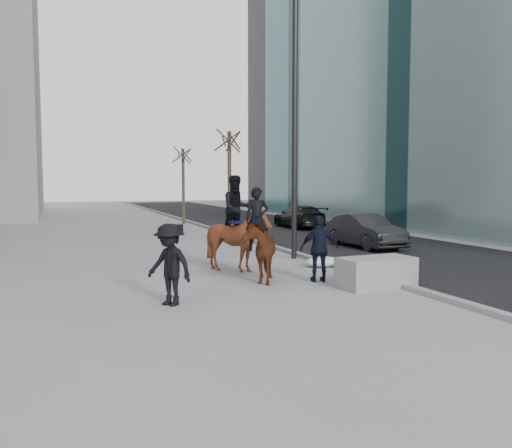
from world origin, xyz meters
name	(u,v)px	position (x,y,z in m)	size (l,w,h in m)	color
ground	(273,287)	(0.00, 0.00, 0.00)	(120.00, 120.00, 0.00)	gray
road	(330,238)	(7.00, 10.00, 0.01)	(8.00, 90.00, 0.01)	black
curb	(250,240)	(3.00, 10.00, 0.06)	(0.25, 90.00, 0.12)	gray
planter	(376,272)	(2.41, -0.93, 0.38)	(1.89, 0.95, 0.76)	gray
car_near	(365,231)	(6.54, 6.24, 0.67)	(1.42, 4.06, 1.34)	black
car_far	(299,217)	(7.92, 15.37, 0.64)	(1.80, 4.43, 1.28)	black
tree_near	(229,180)	(2.40, 11.05, 2.72)	(1.20, 1.20, 5.43)	#392821
tree_far	(183,182)	(2.40, 20.37, 2.57)	(1.20, 1.20, 5.15)	#33251E
mounted_left	(259,246)	(-0.03, 0.91, 0.93)	(1.51, 2.12, 2.50)	#4D220F
mounted_right	(238,233)	(-0.06, 2.55, 1.13)	(1.51, 1.70, 2.83)	#4D1B0F
feeder	(320,249)	(1.44, 0.26, 0.88)	(1.11, 0.99, 1.75)	black
camera_crew	(170,264)	(-2.81, -1.07, 0.89)	(1.21, 1.30, 1.75)	black
lamppost	(294,111)	(2.60, 4.44, 4.99)	(0.25, 0.80, 9.09)	black
snow_piles	(253,240)	(2.70, 8.81, 0.17)	(1.37, 11.55, 0.35)	silver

